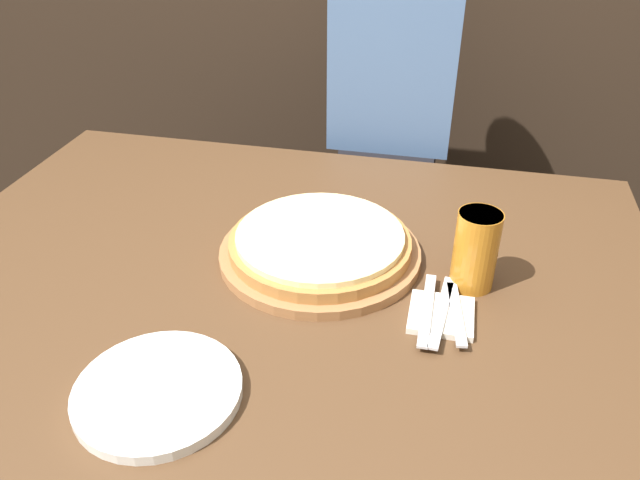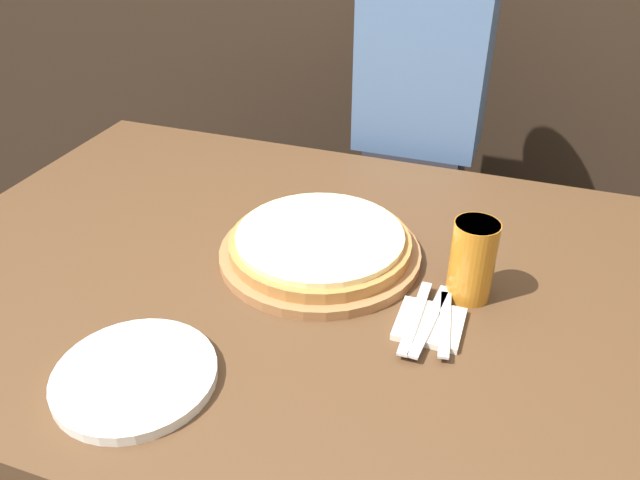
{
  "view_description": "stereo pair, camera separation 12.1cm",
  "coord_description": "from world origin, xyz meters",
  "views": [
    {
      "loc": [
        0.29,
        -0.93,
        1.46
      ],
      "look_at": [
        0.07,
        0.06,
        0.81
      ],
      "focal_mm": 35.0,
      "sensor_mm": 36.0,
      "label": 1
    },
    {
      "loc": [
        0.41,
        -0.9,
        1.46
      ],
      "look_at": [
        0.07,
        0.06,
        0.81
      ],
      "focal_mm": 35.0,
      "sensor_mm": 36.0,
      "label": 2
    }
  ],
  "objects": [
    {
      "name": "fork",
      "position": [
        0.29,
        -0.08,
        0.78
      ],
      "size": [
        0.02,
        0.2,
        0.0
      ],
      "color": "silver",
      "rests_on": "napkin_stack"
    },
    {
      "name": "dinner_knife",
      "position": [
        0.31,
        -0.08,
        0.78
      ],
      "size": [
        0.04,
        0.2,
        0.0
      ],
      "color": "silver",
      "rests_on": "napkin_stack"
    },
    {
      "name": "beer_glass",
      "position": [
        0.36,
        0.03,
        0.85
      ],
      "size": [
        0.08,
        0.08,
        0.15
      ],
      "color": "#B7701E",
      "rests_on": "dining_table"
    },
    {
      "name": "dinner_plate",
      "position": [
        -0.09,
        -0.35,
        0.78
      ],
      "size": [
        0.25,
        0.25,
        0.02
      ],
      "color": "silver",
      "rests_on": "dining_table"
    },
    {
      "name": "diner_person",
      "position": [
        0.13,
        0.71,
        0.69
      ],
      "size": [
        0.33,
        0.2,
        1.37
      ],
      "color": "#33333D",
      "rests_on": "ground_plane"
    },
    {
      "name": "pizza_on_board",
      "position": [
        0.07,
        0.06,
        0.79
      ],
      "size": [
        0.39,
        0.39,
        0.06
      ],
      "color": "#99663D",
      "rests_on": "dining_table"
    },
    {
      "name": "spoon",
      "position": [
        0.34,
        -0.08,
        0.78
      ],
      "size": [
        0.04,
        0.17,
        0.0
      ],
      "color": "silver",
      "rests_on": "napkin_stack"
    },
    {
      "name": "napkin_stack",
      "position": [
        0.31,
        -0.08,
        0.77
      ],
      "size": [
        0.11,
        0.11,
        0.01
      ],
      "color": "silver",
      "rests_on": "dining_table"
    },
    {
      "name": "dining_table",
      "position": [
        0.0,
        0.0,
        0.38
      ],
      "size": [
        1.44,
        1.08,
        0.77
      ],
      "color": "#4C331E",
      "rests_on": "ground_plane"
    }
  ]
}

